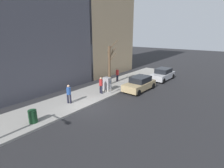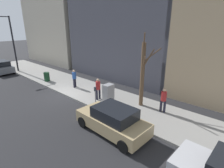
# 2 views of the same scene
# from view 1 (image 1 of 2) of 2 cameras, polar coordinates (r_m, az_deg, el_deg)

# --- Properties ---
(ground_plane) EXTENTS (120.00, 120.00, 0.00)m
(ground_plane) POSITION_cam_1_polar(r_m,az_deg,el_deg) (15.00, -7.50, -7.47)
(ground_plane) COLOR #232326
(sidewalk) EXTENTS (4.00, 36.00, 0.15)m
(sidewalk) POSITION_cam_1_polar(r_m,az_deg,el_deg) (16.36, -12.46, -5.36)
(sidewalk) COLOR gray
(sidewalk) RESTS_ON ground
(parked_car_silver) EXTENTS (1.99, 4.23, 1.52)m
(parked_car_silver) POSITION_cam_1_polar(r_m,az_deg,el_deg) (24.11, 16.21, 3.04)
(parked_car_silver) COLOR #B7B7BC
(parked_car_silver) RESTS_ON ground
(parked_car_tan) EXTENTS (2.01, 4.24, 1.52)m
(parked_car_tan) POSITION_cam_1_polar(r_m,az_deg,el_deg) (19.08, 8.98, 0.07)
(parked_car_tan) COLOR tan
(parked_car_tan) RESTS_ON ground
(parking_meter) EXTENTS (0.14, 0.10, 1.35)m
(parking_meter) POSITION_cam_1_polar(r_m,az_deg,el_deg) (17.37, -0.47, -0.52)
(parking_meter) COLOR slate
(parking_meter) RESTS_ON sidewalk
(utility_box) EXTENTS (0.83, 0.61, 1.43)m
(utility_box) POSITION_cam_1_polar(r_m,az_deg,el_deg) (18.28, -1.62, -0.09)
(utility_box) COLOR #A8A399
(utility_box) RESTS_ON sidewalk
(bare_tree) EXTENTS (1.38, 1.36, 5.13)m
(bare_tree) POSITION_cam_1_polar(r_m,az_deg,el_deg) (20.23, -0.77, 6.43)
(bare_tree) COLOR brown
(bare_tree) RESTS_ON sidewalk
(trash_bin) EXTENTS (0.56, 0.56, 0.90)m
(trash_bin) POSITION_cam_1_polar(r_m,az_deg,el_deg) (13.14, -24.45, -9.61)
(trash_bin) COLOR #14381E
(trash_bin) RESTS_ON sidewalk
(pedestrian_near_meter) EXTENTS (0.36, 0.40, 1.66)m
(pedestrian_near_meter) POSITION_cam_1_polar(r_m,az_deg,el_deg) (21.83, 1.75, 3.29)
(pedestrian_near_meter) COLOR #1E1E2D
(pedestrian_near_meter) RESTS_ON sidewalk
(pedestrian_midblock) EXTENTS (0.39, 0.36, 1.66)m
(pedestrian_midblock) POSITION_cam_1_polar(r_m,az_deg,el_deg) (17.43, -3.63, -0.13)
(pedestrian_midblock) COLOR #1E1E2D
(pedestrian_midblock) RESTS_ON sidewalk
(pedestrian_far_corner) EXTENTS (0.37, 0.36, 1.66)m
(pedestrian_far_corner) POSITION_cam_1_polar(r_m,az_deg,el_deg) (15.38, -13.94, -2.87)
(pedestrian_far_corner) COLOR #1E1E2D
(pedestrian_far_corner) RESTS_ON sidewalk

